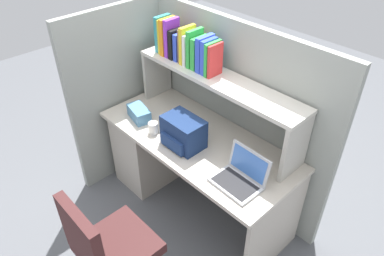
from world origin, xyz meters
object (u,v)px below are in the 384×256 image
object	(u,v)px
paper_cup	(153,128)
laptop	(241,176)
backpack	(183,132)
computer_mouse	(167,125)
tissue_box	(139,113)

from	to	relation	value
paper_cup	laptop	bearing A→B (deg)	5.28
backpack	paper_cup	size ratio (longest dim) A/B	3.37
computer_mouse	paper_cup	world-z (taller)	paper_cup
computer_mouse	tissue_box	distance (m)	0.26
laptop	backpack	bearing A→B (deg)	-179.32
laptop	backpack	xyz separation A→B (m)	(-0.54, -0.01, 0.06)
laptop	paper_cup	bearing A→B (deg)	-174.72
computer_mouse	paper_cup	bearing A→B (deg)	-75.90
laptop	tissue_box	bearing A→B (deg)	-177.79
laptop	paper_cup	xyz separation A→B (m)	(-0.81, -0.07, -0.01)
laptop	computer_mouse	xyz separation A→B (m)	(-0.79, 0.05, -0.03)
laptop	paper_cup	world-z (taller)	laptop
laptop	tissue_box	xyz separation A→B (m)	(-1.03, -0.04, -0.00)
paper_cup	tissue_box	size ratio (longest dim) A/B	0.40
paper_cup	tissue_box	bearing A→B (deg)	171.22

